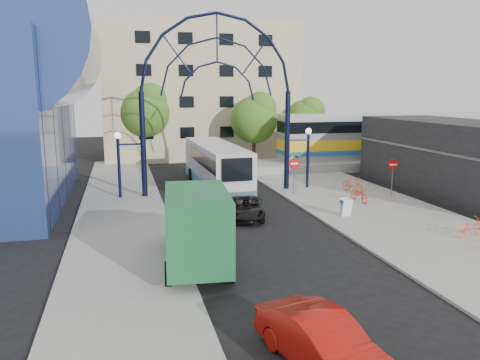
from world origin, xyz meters
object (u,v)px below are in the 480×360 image
object	(u,v)px
gateway_arch	(217,67)
tree_north_b	(146,109)
bike_near_a	(359,194)
red_sedan	(323,343)
bike_far_a	(471,227)
do_not_enter_sign	(393,168)
stop_sign	(294,167)
black_suv	(246,208)
bike_near_b	(353,184)
tree_north_c	(306,119)
train_car	(407,135)
green_truck	(196,226)
sandwich_board	(346,205)
street_name_sign	(297,163)
tree_north_a	(256,117)
city_bus	(216,165)

from	to	relation	value
gateway_arch	tree_north_b	size ratio (longest dim) A/B	1.70
bike_near_a	red_sedan	bearing A→B (deg)	-124.07
bike_far_a	red_sedan	bearing A→B (deg)	116.98
do_not_enter_sign	stop_sign	bearing A→B (deg)	162.12
black_suv	bike_near_b	xyz separation A→B (m)	(8.82, 4.34, 0.09)
tree_north_b	tree_north_c	bearing A→B (deg)	-7.12
train_car	do_not_enter_sign	bearing A→B (deg)	-126.87
bike_far_a	stop_sign	bearing A→B (deg)	15.06
green_truck	bike_near_a	xyz separation A→B (m)	(11.66, 8.06, -0.99)
bike_near_b	sandwich_board	bearing A→B (deg)	-143.36
gateway_arch	green_truck	bearing A→B (deg)	-105.41
bike_near_a	bike_near_b	world-z (taller)	bike_near_b
do_not_enter_sign	green_truck	world-z (taller)	green_truck
red_sedan	green_truck	bearing A→B (deg)	89.41
do_not_enter_sign	green_truck	bearing A→B (deg)	-148.04
green_truck	bike_near_b	world-z (taller)	green_truck
gateway_arch	stop_sign	xyz separation A→B (m)	(4.80, -2.00, -6.56)
street_name_sign	stop_sign	bearing A→B (deg)	-123.64
tree_north_a	red_sedan	xyz separation A→B (m)	(-7.81, -33.08, -3.89)
stop_sign	train_car	size ratio (longest dim) A/B	0.10
tree_north_b	bike_near_a	size ratio (longest dim) A/B	4.17
tree_north_c	green_truck	bearing A→B (deg)	-120.20
train_car	red_sedan	size ratio (longest dim) A/B	5.77
train_car	bike_near_b	world-z (taller)	train_car
sandwich_board	tree_north_c	distance (m)	23.17
tree_north_c	do_not_enter_sign	bearing A→B (deg)	-93.58
sandwich_board	gateway_arch	bearing A→B (deg)	124.91
train_car	tree_north_c	distance (m)	9.95
tree_north_c	train_car	bearing A→B (deg)	-36.96
street_name_sign	sandwich_board	world-z (taller)	street_name_sign
city_bus	train_car	bearing A→B (deg)	16.09
stop_sign	tree_north_b	bearing A→B (deg)	115.83
green_truck	bike_far_a	size ratio (longest dim) A/B	3.76
do_not_enter_sign	black_suv	bearing A→B (deg)	-166.40
tree_north_a	black_suv	world-z (taller)	tree_north_a
street_name_sign	tree_north_c	world-z (taller)	tree_north_c
bike_near_a	black_suv	bearing A→B (deg)	-171.76
train_car	tree_north_b	world-z (taller)	tree_north_b
gateway_arch	black_suv	xyz separation A→B (m)	(0.21, -6.61, -7.98)
sandwich_board	city_bus	distance (m)	11.30
tree_north_b	city_bus	bearing A→B (deg)	-73.67
bike_near_b	gateway_arch	bearing A→B (deg)	143.36
do_not_enter_sign	tree_north_b	distance (m)	25.09
street_name_sign	city_bus	distance (m)	5.96
stop_sign	city_bus	world-z (taller)	city_bus
train_car	bike_near_b	bearing A→B (deg)	-136.87
tree_north_c	bike_near_a	bearing A→B (deg)	-102.11
train_car	tree_north_a	size ratio (longest dim) A/B	3.59
street_name_sign	red_sedan	xyz separation A→B (m)	(-6.89, -19.76, -1.41)
train_car	bike_far_a	size ratio (longest dim) A/B	14.27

